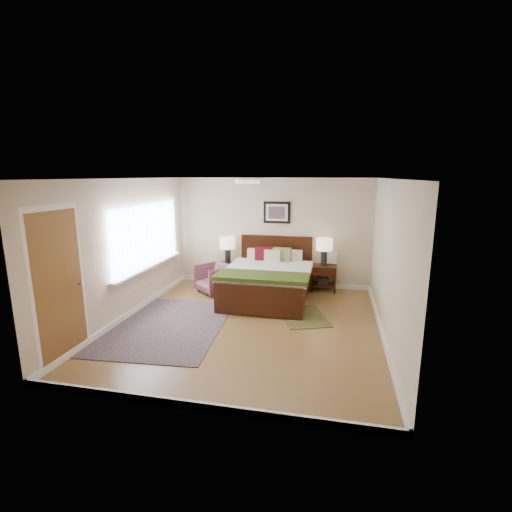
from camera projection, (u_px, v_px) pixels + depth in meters
name	position (u px, v px, depth m)	size (l,w,h in m)	color
floor	(248.00, 324.00, 6.49)	(5.00, 5.00, 0.00)	brown
back_wall	(273.00, 233.00, 8.61)	(4.50, 0.04, 2.50)	beige
front_wall	(192.00, 304.00, 3.83)	(4.50, 0.04, 2.50)	beige
left_wall	(127.00, 249.00, 6.68)	(0.04, 5.00, 2.50)	beige
right_wall	(389.00, 261.00, 5.76)	(0.04, 5.00, 2.50)	beige
ceiling	(248.00, 179.00, 5.96)	(4.50, 5.00, 0.02)	white
window	(148.00, 236.00, 7.31)	(0.11, 2.72, 1.32)	silver
door	(59.00, 286.00, 5.05)	(0.06, 1.00, 2.18)	silver
ceil_fixture	(248.00, 181.00, 5.96)	(0.44, 0.44, 0.08)	white
bed	(268.00, 274.00, 7.73)	(1.78, 2.16, 1.16)	#361408
wall_art	(277.00, 212.00, 8.46)	(0.62, 0.05, 0.50)	black
nightstand_left	(228.00, 268.00, 8.76)	(0.44, 0.40, 0.52)	#361408
nightstand_right	(323.00, 275.00, 8.32)	(0.58, 0.43, 0.57)	#361408
lamp_left	(228.00, 245.00, 8.66)	(0.36, 0.36, 0.61)	black
lamp_right	(324.00, 247.00, 8.20)	(0.36, 0.36, 0.61)	black
armchair	(214.00, 278.00, 8.20)	(0.68, 0.70, 0.64)	brown
rug_persian	(168.00, 325.00, 6.41)	(1.88, 2.65, 0.01)	#0B0B38
rug_navy	(304.00, 316.00, 6.83)	(0.75, 1.13, 0.01)	black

